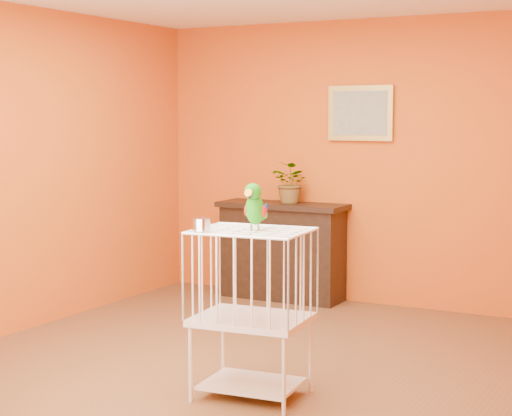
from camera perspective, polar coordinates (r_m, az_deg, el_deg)
The scene contains 8 objects.
ground at distance 6.10m, azimuth -0.97°, elevation -10.26°, with size 4.50×4.50×0.00m, color brown.
room_shell at distance 5.86m, azimuth -1.00°, elevation 4.78°, with size 4.50×4.50×4.50m.
console_cabinet at distance 8.08m, azimuth 1.74°, elevation -2.87°, with size 1.23×0.44×0.91m.
potted_plant at distance 7.92m, azimuth 2.20°, elevation 1.38°, with size 0.35×0.39×0.31m, color #26722D.
framed_picture at distance 7.86m, azimuth 6.97°, elevation 6.30°, with size 0.62×0.04×0.50m.
birdcage at distance 5.25m, azimuth -0.30°, elevation -6.88°, with size 0.72×0.58×1.04m.
feed_cup at distance 5.09m, azimuth -3.66°, elevation -1.10°, with size 0.11×0.11×0.07m, color silver.
parrot at distance 5.13m, azimuth -0.08°, elevation 0.12°, with size 0.14×0.26×0.29m.
Camera 1 is at (2.86, -5.11, 1.73)m, focal length 60.00 mm.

